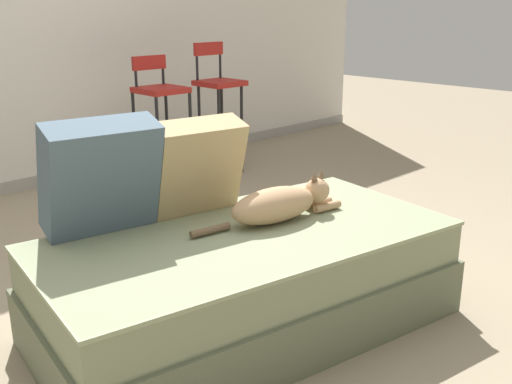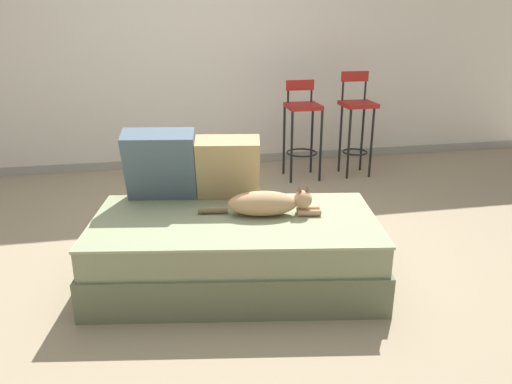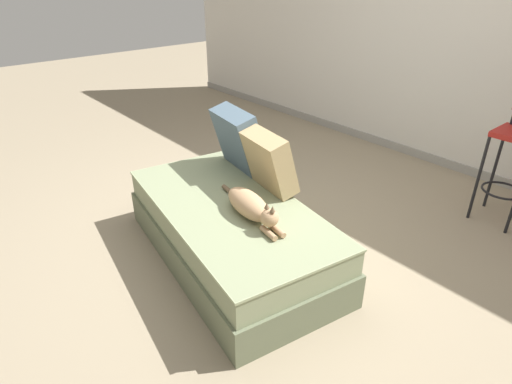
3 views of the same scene
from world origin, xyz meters
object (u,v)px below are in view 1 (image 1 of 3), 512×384
couch (247,280)px  cat (280,204)px  throw_pillow_middle (196,166)px  bar_stool_near_window (160,110)px  bar_stool_by_doorway (219,98)px  throw_pillow_corner (101,176)px

couch → cat: (0.20, 0.01, 0.29)m
throw_pillow_middle → bar_stool_near_window: (0.98, 1.63, -0.07)m
bar_stool_near_window → bar_stool_by_doorway: size_ratio=0.93×
couch → throw_pillow_corner: size_ratio=3.77×
throw_pillow_corner → bar_stool_near_window: (1.40, 1.55, -0.09)m
cat → throw_pillow_corner: bearing=147.1°
couch → bar_stool_by_doorway: bar_stool_by_doorway is taller
throw_pillow_corner → bar_stool_near_window: size_ratio=0.51×
throw_pillow_corner → couch: bearing=-44.9°
bar_stool_near_window → bar_stool_by_doorway: (0.57, 0.00, 0.03)m
bar_stool_near_window → couch: bearing=-116.8°
bar_stool_near_window → bar_stool_by_doorway: 0.57m
throw_pillow_corner → throw_pillow_middle: (0.42, -0.07, -0.02)m
throw_pillow_middle → cat: (0.19, -0.33, -0.14)m
throw_pillow_middle → bar_stool_near_window: bearing=59.0°
cat → bar_stool_by_doorway: bar_stool_by_doorway is taller
throw_pillow_corner → cat: bearing=-32.9°
throw_pillow_corner → bar_stool_near_window: bar_stool_near_window is taller
cat → bar_stool_by_doorway: 2.38m
bar_stool_near_window → cat: bearing=-111.9°
cat → bar_stool_by_doorway: (1.35, 1.95, 0.10)m
bar_stool_near_window → bar_stool_by_doorway: bar_stool_by_doorway is taller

